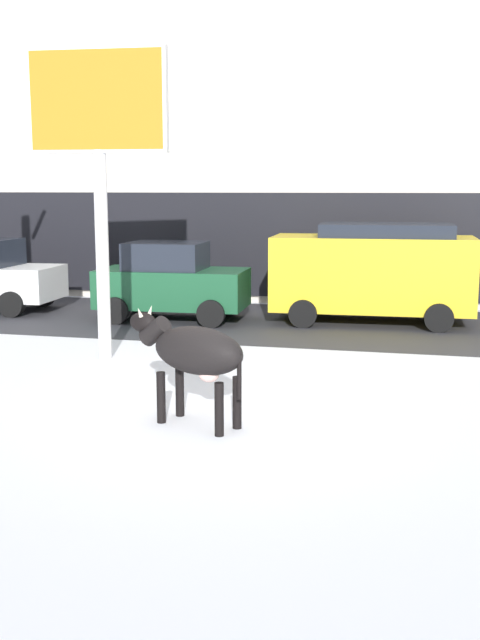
{
  "coord_description": "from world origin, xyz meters",
  "views": [
    {
      "loc": [
        2.72,
        -9.42,
        3.14
      ],
      "look_at": [
        -0.08,
        2.13,
        1.1
      ],
      "focal_mm": 43.52,
      "sensor_mm": 36.0,
      "label": 1
    }
  ],
  "objects_px": {
    "billboard": "(98,120)",
    "car_yellow_van": "(373,270)",
    "cow_black": "(194,352)",
    "car_darkgreen_hatchback": "(171,281)"
  },
  "relations": [
    {
      "from": "billboard",
      "to": "car_yellow_van",
      "type": "height_order",
      "value": "billboard"
    },
    {
      "from": "cow_black",
      "to": "car_yellow_van",
      "type": "bearing_deg",
      "value": 78.56
    },
    {
      "from": "car_yellow_van",
      "to": "cow_black",
      "type": "bearing_deg",
      "value": -101.44
    },
    {
      "from": "cow_black",
      "to": "billboard",
      "type": "bearing_deg",
      "value": 128.72
    },
    {
      "from": "billboard",
      "to": "car_yellow_van",
      "type": "xyz_separation_m",
      "value": [
        4.54,
        5.08,
        -3.07
      ]
    },
    {
      "from": "cow_black",
      "to": "car_yellow_van",
      "type": "relative_size",
      "value": 0.41
    },
    {
      "from": "cow_black",
      "to": "car_yellow_van",
      "type": "distance_m",
      "value": 8.75
    },
    {
      "from": "cow_black",
      "to": "billboard",
      "type": "relative_size",
      "value": 0.34
    },
    {
      "from": "billboard",
      "to": "car_yellow_van",
      "type": "bearing_deg",
      "value": 48.19
    },
    {
      "from": "cow_black",
      "to": "car_darkgreen_hatchback",
      "type": "bearing_deg",
      "value": 110.71
    }
  ]
}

